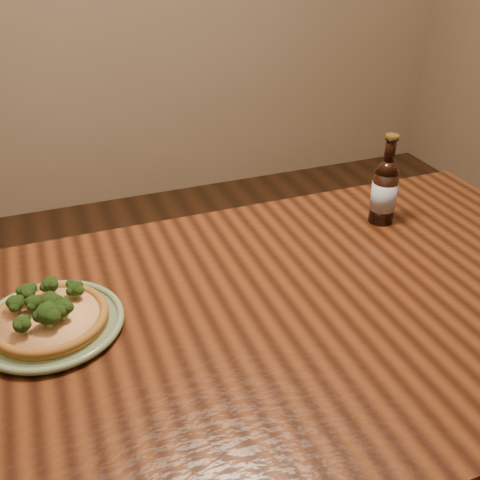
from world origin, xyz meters
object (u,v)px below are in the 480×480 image
object	(u,v)px
plate	(51,324)
beer_bottle	(384,191)
pizza	(49,316)
table	(263,349)

from	to	relation	value
plate	beer_bottle	size ratio (longest dim) A/B	1.19
pizza	beer_bottle	xyz separation A→B (m)	(0.83, 0.14, 0.06)
beer_bottle	pizza	bearing A→B (deg)	171.30
table	pizza	size ratio (longest dim) A/B	7.27
pizza	beer_bottle	distance (m)	0.84
table	beer_bottle	bearing A→B (deg)	29.95
table	pizza	bearing A→B (deg)	165.00
pizza	beer_bottle	bearing A→B (deg)	9.65
plate	pizza	size ratio (longest dim) A/B	1.26
table	beer_bottle	world-z (taller)	beer_bottle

